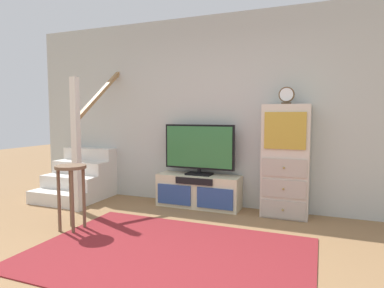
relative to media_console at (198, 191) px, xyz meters
name	(u,v)px	position (x,y,z in m)	size (l,w,h in m)	color
ground_plane	(135,285)	(0.30, -2.19, -0.23)	(20.00, 20.00, 0.00)	olive
back_wall	(225,112)	(0.30, 0.27, 1.12)	(6.40, 0.12, 2.70)	#B2B7B2
area_rug	(169,253)	(0.30, -1.59, -0.22)	(2.60, 1.80, 0.01)	maroon
media_console	(198,191)	(0.00, 0.00, 0.00)	(1.19, 0.38, 0.46)	beige
television	(199,148)	(0.00, 0.02, 0.61)	(1.02, 0.22, 0.71)	black
side_cabinet	(286,161)	(1.18, 0.01, 0.49)	(0.58, 0.38, 1.43)	beige
desk_clock	(287,96)	(1.17, 0.00, 1.31)	(0.19, 0.08, 0.22)	#4C3823
staircase	(88,172)	(-1.94, 0.01, 0.14)	(1.00, 1.36, 2.20)	silver
bar_stool_near	(71,182)	(-1.01, -1.40, 0.32)	(0.34, 0.34, 0.74)	brown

